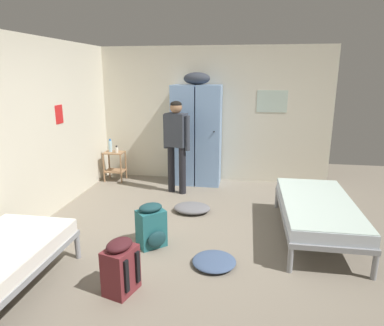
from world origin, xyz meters
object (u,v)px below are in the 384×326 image
backpack_teal (152,226)px  backpack_maroon (120,267)px  clothes_pile_denim (214,261)px  shelf_unit (115,163)px  person_traveler (176,139)px  water_bottle (110,146)px  clothes_pile_grey (192,208)px  lotion_bottle (117,150)px  locker_bank (197,133)px  bed_right (317,208)px

backpack_teal → backpack_maroon: (-0.05, -0.92, 0.00)m
clothes_pile_denim → shelf_unit: bearing=128.8°
person_traveler → water_bottle: bearing=159.8°
shelf_unit → clothes_pile_grey: size_ratio=1.02×
shelf_unit → lotion_bottle: 0.29m
shelf_unit → person_traveler: person_traveler is taller
water_bottle → clothes_pile_grey: (1.83, -1.36, -0.62)m
locker_bank → backpack_teal: size_ratio=3.76×
water_bottle → backpack_teal: size_ratio=0.46×
clothes_pile_denim → clothes_pile_grey: 1.52m
water_bottle → locker_bank: bearing=2.8°
locker_bank → bed_right: (1.86, -1.97, -0.59)m
shelf_unit → backpack_teal: bearing=-59.8°
shelf_unit → clothes_pile_denim: size_ratio=1.16×
lotion_bottle → clothes_pile_denim: lotion_bottle is taller
lotion_bottle → clothes_pile_grey: lotion_bottle is taller
shelf_unit → clothes_pile_denim: (2.23, -2.77, -0.30)m
locker_bank → clothes_pile_grey: 1.71m
shelf_unit → clothes_pile_grey: (1.75, -1.34, -0.28)m
backpack_teal → clothes_pile_grey: backpack_teal is taller
bed_right → backpack_teal: 2.12m
backpack_maroon → clothes_pile_denim: size_ratio=1.12×
water_bottle → backpack_teal: (1.51, -2.49, -0.42)m
backpack_teal → clothes_pile_denim: 0.88m
person_traveler → shelf_unit: bearing=159.5°
shelf_unit → bed_right: 3.93m
bed_right → backpack_teal: size_ratio=3.45×
water_bottle → lotion_bottle: 0.17m
lotion_bottle → clothes_pile_grey: bearing=-37.7°
water_bottle → backpack_teal: bearing=-58.7°
locker_bank → backpack_teal: (-0.17, -2.57, -0.71)m
backpack_maroon → water_bottle: bearing=113.2°
locker_bank → clothes_pile_grey: locker_bank is taller
backpack_maroon → clothes_pile_grey: backpack_maroon is taller
lotion_bottle → bed_right: bearing=-28.3°
bed_right → backpack_maroon: backpack_maroon is taller
clothes_pile_grey → clothes_pile_denim: bearing=-71.5°
backpack_maroon → clothes_pile_denim: backpack_maroon is taller
backpack_teal → water_bottle: bearing=121.3°
clothes_pile_denim → clothes_pile_grey: (-0.48, 1.44, 0.02)m
clothes_pile_grey → shelf_unit: bearing=142.6°
clothes_pile_denim → water_bottle: bearing=129.6°
bed_right → clothes_pile_grey: bearing=162.8°
backpack_maroon → lotion_bottle: bearing=111.3°
person_traveler → backpack_maroon: size_ratio=2.92×
person_traveler → lotion_bottle: 1.40m
water_bottle → lotion_bottle: water_bottle is taller
lotion_bottle → backpack_maroon: lotion_bottle is taller
locker_bank → shelf_unit: locker_bank is taller
clothes_pile_grey → backpack_maroon: bearing=-100.2°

